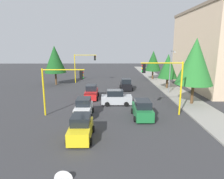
{
  "coord_description": "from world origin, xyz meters",
  "views": [
    {
      "loc": [
        27.26,
        -0.27,
        7.61
      ],
      "look_at": [
        -1.82,
        0.03,
        1.2
      ],
      "focal_mm": 32.04,
      "sensor_mm": 36.0,
      "label": 1
    }
  ],
  "objects": [
    {
      "name": "traffic_signal_far_right",
      "position": [
        -14.0,
        -5.72,
        4.13
      ],
      "size": [
        0.36,
        4.59,
        5.86
      ],
      "color": "yellow",
      "rests_on": "ground"
    },
    {
      "name": "tree_roadside_mid",
      "position": [
        -8.0,
        10.0,
        4.02
      ],
      "size": [
        3.39,
        3.39,
        6.16
      ],
      "color": "brown",
      "rests_on": "ground"
    },
    {
      "name": "tree_roadside_far",
      "position": [
        -18.0,
        9.5,
        4.23
      ],
      "size": [
        3.56,
        3.56,
        6.47
      ],
      "color": "brown",
      "rests_on": "ground"
    },
    {
      "name": "street_lamp_curbside",
      "position": [
        -3.61,
        9.2,
        4.35
      ],
      "size": [
        2.15,
        0.28,
        7.0
      ],
      "color": "slate",
      "rests_on": "ground"
    },
    {
      "name": "traffic_signal_near_right",
      "position": [
        6.0,
        -5.63,
        3.73
      ],
      "size": [
        0.36,
        4.59,
        5.24
      ],
      "color": "yellow",
      "rests_on": "ground"
    },
    {
      "name": "tree_opposite_side",
      "position": [
        -12.0,
        -11.0,
        5.0
      ],
      "size": [
        4.17,
        4.17,
        7.62
      ],
      "color": "brown",
      "rests_on": "ground"
    },
    {
      "name": "car_white",
      "position": [
        6.24,
        -3.18,
        0.9
      ],
      "size": [
        3.81,
        2.01,
        1.98
      ],
      "color": "white",
      "rests_on": "ground"
    },
    {
      "name": "car_green",
      "position": [
        6.87,
        3.2,
        0.9
      ],
      "size": [
        4.17,
        2.1,
        1.98
      ],
      "color": "#1E7238",
      "rests_on": "ground"
    },
    {
      "name": "traffic_signal_near_left",
      "position": [
        6.0,
        5.74,
        4.19
      ],
      "size": [
        0.36,
        4.59,
        5.94
      ],
      "color": "yellow",
      "rests_on": "ground"
    },
    {
      "name": "car_red",
      "position": [
        -1.29,
        -2.99,
        0.9
      ],
      "size": [
        4.16,
        2.02,
        1.98
      ],
      "color": "red",
      "rests_on": "ground"
    },
    {
      "name": "car_silver",
      "position": [
        2.0,
        0.54,
        0.9
      ],
      "size": [
        1.93,
        3.94,
        1.98
      ],
      "color": "#B2B5BA",
      "rests_on": "ground"
    },
    {
      "name": "car_yellow",
      "position": [
        11.69,
        -2.71,
        0.9
      ],
      "size": [
        3.89,
        2.04,
        1.98
      ],
      "color": "yellow",
      "rests_on": "ground"
    },
    {
      "name": "apartment_block",
      "position": [
        -8.99,
        18.5,
        7.0
      ],
      "size": [
        19.57,
        9.3,
        13.99
      ],
      "color": "beige",
      "rests_on": "ground"
    },
    {
      "name": "tree_roadside_near",
      "position": [
        2.0,
        10.5,
        5.63
      ],
      "size": [
        4.68,
        4.68,
        8.57
      ],
      "color": "brown",
      "rests_on": "ground"
    },
    {
      "name": "sidewalk_kerb",
      "position": [
        -5.0,
        10.5,
        0.07
      ],
      "size": [
        80.0,
        4.0,
        0.15
      ],
      "primitive_type": "cube",
      "color": "gray",
      "rests_on": "ground"
    },
    {
      "name": "ground_plane",
      "position": [
        0.0,
        0.0,
        0.0
      ],
      "size": [
        120.0,
        120.0,
        0.0
      ],
      "primitive_type": "plane",
      "color": "#353538"
    },
    {
      "name": "lane_arrow_near",
      "position": [
        11.51,
        -3.0,
        0.01
      ],
      "size": [
        2.4,
        1.1,
        1.1
      ],
      "color": "silver",
      "rests_on": "ground"
    },
    {
      "name": "car_black",
      "position": [
        -7.18,
        2.54,
        0.9
      ],
      "size": [
        3.82,
        2.11,
        1.98
      ],
      "color": "black",
      "rests_on": "ground"
    }
  ]
}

